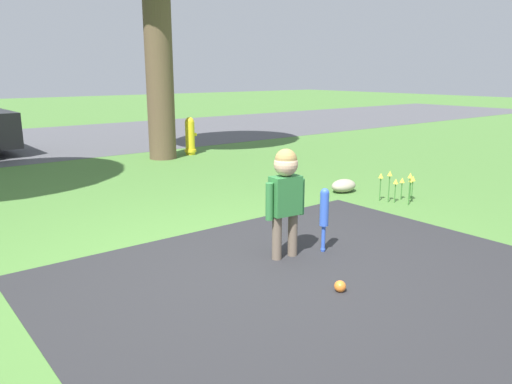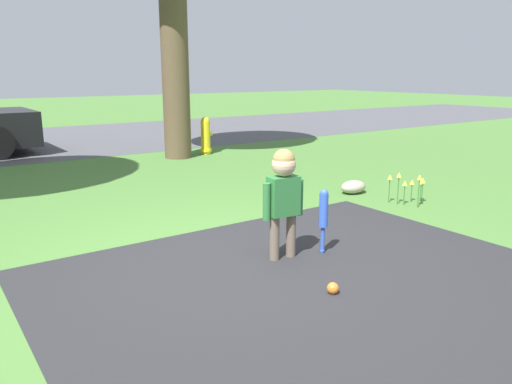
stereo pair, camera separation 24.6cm
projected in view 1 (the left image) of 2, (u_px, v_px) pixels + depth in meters
The scene contains 7 objects.
ground_plane at pixel (229, 269), 4.05m from camera, with size 60.00×60.00×0.00m, color #477533.
child at pixel (286, 188), 4.17m from camera, with size 0.39×0.20×0.95m.
baseball_bat at pixel (324, 211), 4.36m from camera, with size 0.08×0.08×0.58m.
sports_ball at pixel (340, 286), 3.63m from camera, with size 0.09×0.09×0.09m.
fire_hydrant at pixel (190, 136), 9.60m from camera, with size 0.25×0.23×0.72m.
flower_bed at pixel (400, 180), 6.10m from camera, with size 0.42×0.40×0.40m.
edging_rock at pixel (344, 186), 6.64m from camera, with size 0.37×0.26×0.17m.
Camera 1 is at (-2.17, -3.12, 1.56)m, focal length 35.00 mm.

